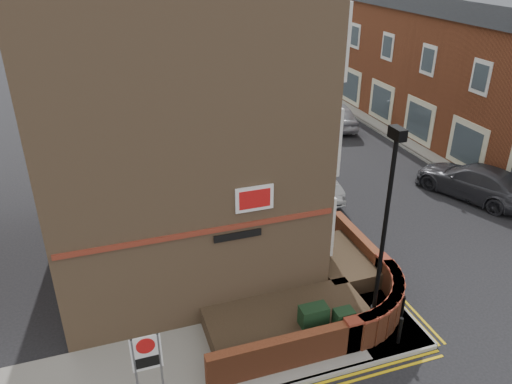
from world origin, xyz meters
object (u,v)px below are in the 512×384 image
object	(u,v)px
utility_cabinet_large	(313,324)
zone_sign	(147,359)
lamppost	(384,236)
silver_car_near	(309,177)

from	to	relation	value
utility_cabinet_large	zone_sign	bearing A→B (deg)	-170.31
lamppost	silver_car_near	distance (m)	9.70
utility_cabinet_large	silver_car_near	bearing A→B (deg)	66.64
zone_sign	lamppost	bearing A→B (deg)	6.07
utility_cabinet_large	zone_sign	distance (m)	4.86
zone_sign	silver_car_near	world-z (taller)	zone_sign
silver_car_near	lamppost	bearing A→B (deg)	-101.00
lamppost	zone_sign	size ratio (longest dim) A/B	2.86
lamppost	zone_sign	bearing A→B (deg)	-173.93
silver_car_near	utility_cabinet_large	bearing A→B (deg)	-112.01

